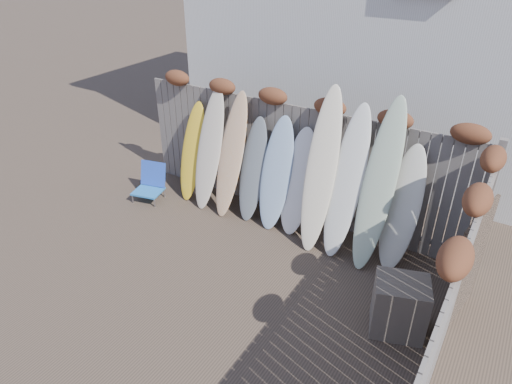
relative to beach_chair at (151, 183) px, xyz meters
The scene contains 16 objects.
ground 2.93m from the beach_chair, 30.65° to the right, with size 80.00×80.00×0.00m, color #493A2D.
back_fence 2.86m from the beach_chair, 19.55° to the left, with size 6.05×0.28×2.24m.
right_fence 5.70m from the beach_chair, 12.62° to the right, with size 0.28×4.40×2.24m.
beach_chair is the anchor object (origin of this frame).
wooden_crate 5.01m from the beach_chair, ahead, with size 0.64×0.53×0.75m, color #726556.
lattice_panel 5.57m from the beach_chair, ahead, with size 0.05×1.09×1.63m, color brown.
surfboard_0 1.00m from the beach_chair, 39.01° to the left, with size 0.47×0.07×1.86m, color yellow.
surfboard_1 1.39m from the beach_chair, 23.62° to the left, with size 0.50×0.07×2.20m, color beige.
surfboard_2 1.78m from the beach_chair, 16.29° to the left, with size 0.48×0.07×2.23m, color #DCBC7B.
surfboard_3 2.10m from the beach_chair, 14.58° to the left, with size 0.45×0.07×1.83m, color slate.
surfboard_4 2.54m from the beach_chair, 11.73° to the left, with size 0.53×0.07×1.94m, color #90ACCE.
surfboard_5 2.90m from the beach_chair, 10.89° to the left, with size 0.53×0.07×1.81m, color white.
surfboard_6 3.39m from the beach_chair, ahead, with size 0.47×0.07×2.60m, color #F5E6C7.
surfboard_7 3.77m from the beach_chair, ahead, with size 0.50×0.07×2.40m, color white.
surfboard_8 4.26m from the beach_chair, ahead, with size 0.48×0.07×2.60m, color #B7CBAC.
surfboard_9 4.56m from the beach_chair, ahead, with size 0.51×0.07×1.93m, color silver.
Camera 1 is at (3.13, -3.86, 4.41)m, focal length 32.00 mm.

